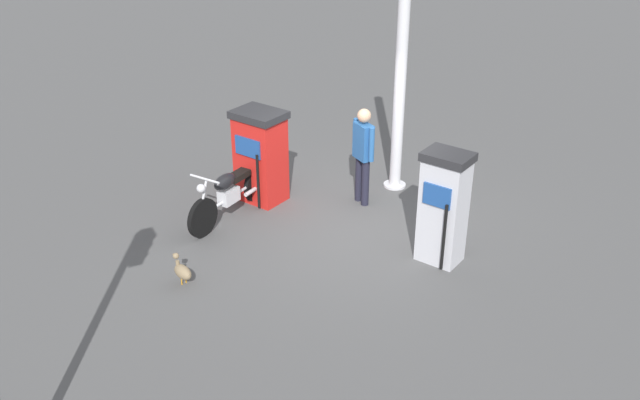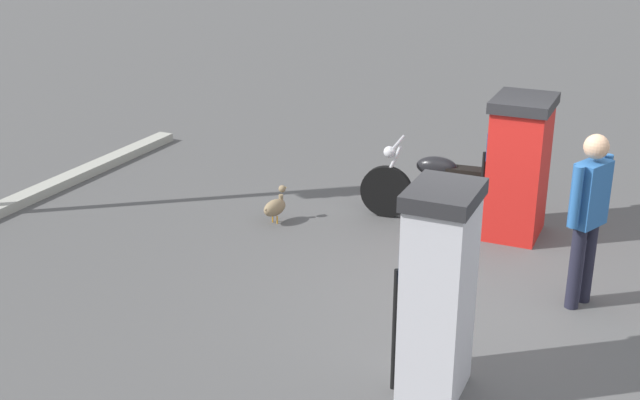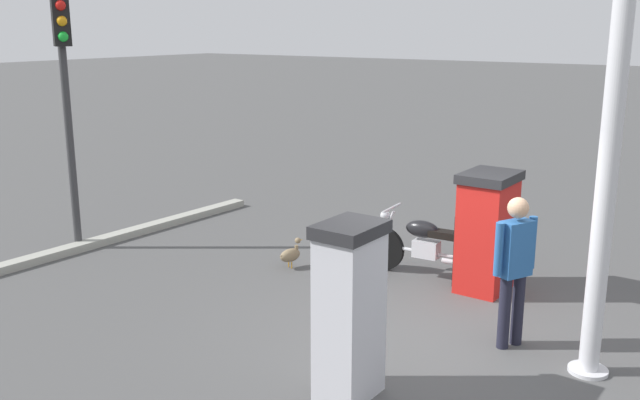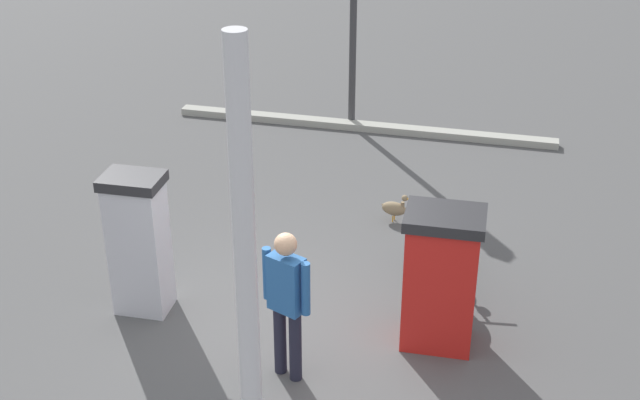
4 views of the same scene
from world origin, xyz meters
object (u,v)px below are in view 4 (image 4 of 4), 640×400
Objects in this scene: fuel_pump_far at (139,243)px; wandering_duck at (395,208)px; canopy_support_pole at (245,262)px; attendant_person at (287,297)px; fuel_pump_near at (441,278)px; motorcycle_near_pump at (441,266)px.

fuel_pump_far is 3.79m from wandering_duck.
fuel_pump_far is 2.71m from canopy_support_pole.
canopy_support_pole reaches higher than attendant_person.
fuel_pump_near is 0.94× the size of fuel_pump_far.
attendant_person is at bearing -114.88° from fuel_pump_far.
fuel_pump_far is at bearing 103.85° from motorcycle_near_pump.
attendant_person is at bearing 139.86° from motorcycle_near_pump.
fuel_pump_far is at bearing 45.02° from canopy_support_pole.
motorcycle_near_pump is 1.22× the size of attendant_person.
fuel_pump_far is 0.44× the size of canopy_support_pole.
canopy_support_pole is (-1.78, 1.62, 1.07)m from fuel_pump_near.
canopy_support_pole is at bearing 137.65° from fuel_pump_near.
motorcycle_near_pump reaches higher than wandering_duck.
attendant_person is at bearing 168.80° from wandering_duck.
motorcycle_near_pump is 0.52× the size of canopy_support_pole.
wandering_duck is at bearing -44.66° from fuel_pump_far.
attendant_person is at bearing -9.15° from canopy_support_pole.
motorcycle_near_pump is at bearing -31.44° from canopy_support_pole.
fuel_pump_near is 2.83m from wandering_duck.
attendant_person is 0.43× the size of canopy_support_pole.
fuel_pump_far is 1.01× the size of attendant_person.
fuel_pump_near is 3.40m from fuel_pump_far.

